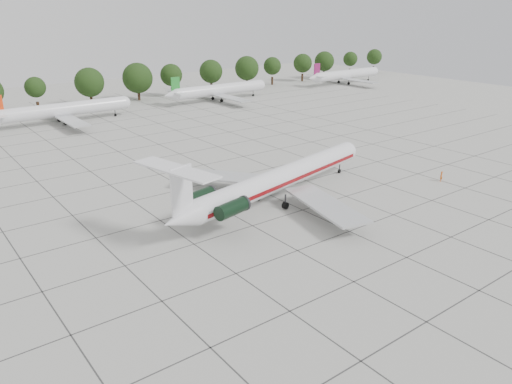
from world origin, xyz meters
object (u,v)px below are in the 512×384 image
bg_airliner_e (346,75)px  ground_crew (441,176)px  bg_airliner_c (65,110)px  main_airliner (274,181)px  bg_airliner_d (219,90)px

bg_airliner_e → ground_crew: bearing=-128.5°
ground_crew → bg_airliner_c: size_ratio=0.05×
main_airliner → bg_airliner_c: main_airliner is taller
bg_airliner_c → bg_airliner_d: bearing=3.1°
ground_crew → bg_airliner_c: (-31.77, 73.03, 2.15)m
main_airliner → bg_airliner_e: main_airliner is taller
main_airliner → bg_airliner_c: (-6.56, 64.82, -0.24)m
main_airliner → bg_airliner_d: 75.91m
bg_airliner_c → bg_airliner_e: size_ratio=1.00×
main_airliner → bg_airliner_d: size_ratio=1.33×
main_airliner → bg_airliner_c: bearing=83.2°
bg_airliner_d → bg_airliner_e: bearing=1.2°
bg_airliner_c → bg_airliner_e: (92.50, 3.31, 0.00)m
bg_airliner_d → bg_airliner_e: size_ratio=1.00×
bg_airliner_c → ground_crew: bearing=-66.5°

